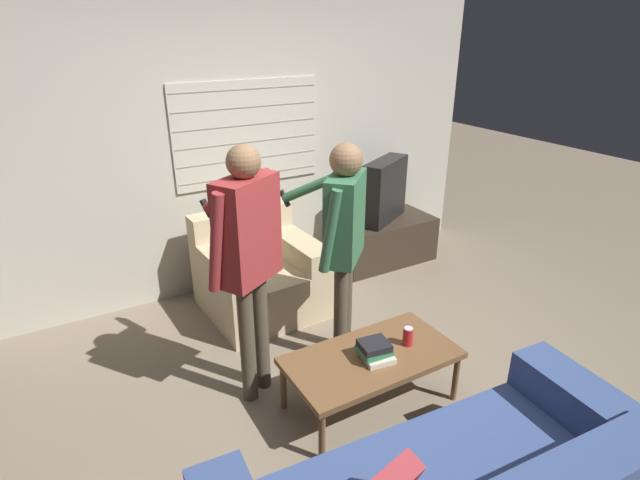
% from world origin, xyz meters
% --- Properties ---
extents(ground_plane, '(16.00, 16.00, 0.00)m').
position_xyz_m(ground_plane, '(0.00, 0.00, 0.00)').
color(ground_plane, '#7F705B').
extents(wall_back, '(5.20, 0.08, 2.55)m').
position_xyz_m(wall_back, '(0.00, 2.03, 1.28)').
color(wall_back, '#BCB7A8').
rests_on(wall_back, ground_plane).
extents(armchair_beige, '(0.97, 0.96, 0.83)m').
position_xyz_m(armchair_beige, '(-0.04, 1.44, 0.32)').
color(armchair_beige, '#C6B289').
rests_on(armchair_beige, ground_plane).
extents(coffee_table, '(1.10, 0.57, 0.38)m').
position_xyz_m(coffee_table, '(0.08, -0.06, 0.35)').
color(coffee_table, brown).
rests_on(coffee_table, ground_plane).
extents(tv_stand, '(1.06, 0.55, 0.46)m').
position_xyz_m(tv_stand, '(1.45, 1.67, 0.23)').
color(tv_stand, '#33281E').
rests_on(tv_stand, ground_plane).
extents(tv, '(0.67, 0.49, 0.63)m').
position_xyz_m(tv, '(1.45, 1.67, 0.77)').
color(tv, black).
rests_on(tv, tv_stand).
extents(person_left_standing, '(0.53, 0.81, 1.70)m').
position_xyz_m(person_left_standing, '(-0.52, 0.44, 1.08)').
color(person_left_standing, '#4C4233').
rests_on(person_left_standing, ground_plane).
extents(person_right_standing, '(0.50, 0.80, 1.62)m').
position_xyz_m(person_right_standing, '(0.21, 0.50, 1.03)').
color(person_right_standing, '#4C4233').
rests_on(person_right_standing, ground_plane).
extents(book_stack, '(0.21, 0.21, 0.12)m').
position_xyz_m(book_stack, '(0.08, -0.09, 0.44)').
color(book_stack, beige).
rests_on(book_stack, coffee_table).
extents(soda_can, '(0.07, 0.07, 0.13)m').
position_xyz_m(soda_can, '(0.35, -0.08, 0.45)').
color(soda_can, red).
rests_on(soda_can, coffee_table).
extents(spare_remote, '(0.07, 0.14, 0.02)m').
position_xyz_m(spare_remote, '(0.20, -0.01, 0.40)').
color(spare_remote, black).
rests_on(spare_remote, coffee_table).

